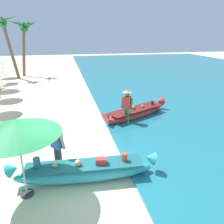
# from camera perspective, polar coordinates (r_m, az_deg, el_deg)

# --- Properties ---
(ground_plane) EXTENTS (80.00, 80.00, 0.00)m
(ground_plane) POSITION_cam_1_polar(r_m,az_deg,el_deg) (7.08, -9.30, -16.14)
(ground_plane) COLOR beige
(boat_cyan_foreground) EXTENTS (4.38, 0.94, 0.86)m
(boat_cyan_foreground) POSITION_cam_1_polar(r_m,az_deg,el_deg) (6.65, -7.27, -15.37)
(boat_cyan_foreground) COLOR #33B2BC
(boat_cyan_foreground) RESTS_ON ground
(boat_red_midground) EXTENTS (3.94, 2.39, 0.83)m
(boat_red_midground) POSITION_cam_1_polar(r_m,az_deg,el_deg) (11.16, 6.41, -0.19)
(boat_red_midground) COLOR red
(boat_red_midground) RESTS_ON ground
(person_vendor_hatted) EXTENTS (0.57, 0.46, 1.71)m
(person_vendor_hatted) POSITION_cam_1_polar(r_m,az_deg,el_deg) (10.18, 3.96, 2.02)
(person_vendor_hatted) COLOR green
(person_vendor_hatted) RESTS_ON ground
(person_tourist_customer) EXTENTS (0.53, 0.53, 1.64)m
(person_tourist_customer) POSITION_cam_1_polar(r_m,az_deg,el_deg) (6.97, -14.43, -8.18)
(person_tourist_customer) COLOR #333842
(person_tourist_customer) RESTS_ON ground
(patio_umbrella_large) EXTENTS (2.17, 2.17, 2.20)m
(patio_umbrella_large) POSITION_cam_1_polar(r_m,az_deg,el_deg) (5.70, -24.11, -3.92)
(patio_umbrella_large) COLOR #B7B7BC
(patio_umbrella_large) RESTS_ON ground
(parasol_row_4) EXTENTS (1.60, 1.60, 1.91)m
(parasol_row_4) POSITION_cam_1_polar(r_m,az_deg,el_deg) (23.75, -27.32, 12.25)
(parasol_row_4) COLOR #8E6B47
(parasol_row_4) RESTS_ON ground
(palm_tree_tall_inland) EXTENTS (2.83, 2.82, 5.45)m
(palm_tree_tall_inland) POSITION_cam_1_polar(r_m,az_deg,el_deg) (23.77, -22.38, 19.51)
(palm_tree_tall_inland) COLOR brown
(palm_tree_tall_inland) RESTS_ON ground
(palm_tree_leaning_seaward) EXTENTS (2.81, 2.42, 5.81)m
(palm_tree_leaning_seaward) POSITION_cam_1_polar(r_m,az_deg,el_deg) (22.75, -26.88, 19.24)
(palm_tree_leaning_seaward) COLOR brown
(palm_tree_leaning_seaward) RESTS_ON ground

